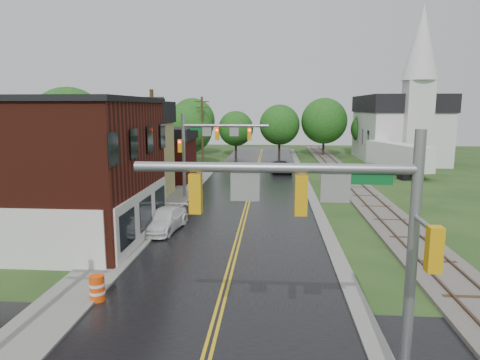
# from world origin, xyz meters

# --- Properties ---
(main_road) EXTENTS (10.00, 90.00, 0.02)m
(main_road) POSITION_xyz_m (0.00, 30.00, 0.00)
(main_road) COLOR black
(main_road) RESTS_ON ground
(curb_right) EXTENTS (0.80, 70.00, 0.12)m
(curb_right) POSITION_xyz_m (5.40, 35.00, 0.00)
(curb_right) COLOR gray
(curb_right) RESTS_ON ground
(sidewalk_left) EXTENTS (2.40, 50.00, 0.12)m
(sidewalk_left) POSITION_xyz_m (-6.20, 25.00, 0.00)
(sidewalk_left) COLOR gray
(sidewalk_left) RESTS_ON ground
(brick_building) EXTENTS (14.30, 10.30, 8.30)m
(brick_building) POSITION_xyz_m (-12.48, 15.00, 4.15)
(brick_building) COLOR #4C1A10
(brick_building) RESTS_ON ground
(yellow_house) EXTENTS (8.00, 7.00, 6.40)m
(yellow_house) POSITION_xyz_m (-11.00, 26.00, 3.20)
(yellow_house) COLOR tan
(yellow_house) RESTS_ON ground
(darkred_building) EXTENTS (7.00, 6.00, 4.40)m
(darkred_building) POSITION_xyz_m (-10.00, 35.00, 2.20)
(darkred_building) COLOR #3F0F0C
(darkred_building) RESTS_ON ground
(church) EXTENTS (10.40, 18.40, 20.00)m
(church) POSITION_xyz_m (20.00, 53.74, 5.83)
(church) COLOR silver
(church) RESTS_ON ground
(railroad) EXTENTS (3.20, 80.00, 0.30)m
(railroad) POSITION_xyz_m (10.00, 35.00, 0.11)
(railroad) COLOR #59544C
(railroad) RESTS_ON ground
(traffic_signal_near) EXTENTS (7.34, 0.30, 7.20)m
(traffic_signal_near) POSITION_xyz_m (3.47, 2.00, 4.97)
(traffic_signal_near) COLOR gray
(traffic_signal_near) RESTS_ON ground
(traffic_signal_far) EXTENTS (7.34, 0.43, 7.20)m
(traffic_signal_far) POSITION_xyz_m (-3.47, 27.00, 4.97)
(traffic_signal_far) COLOR gray
(traffic_signal_far) RESTS_ON ground
(utility_pole_b) EXTENTS (1.80, 0.28, 9.00)m
(utility_pole_b) POSITION_xyz_m (-6.80, 22.00, 4.72)
(utility_pole_b) COLOR #382616
(utility_pole_b) RESTS_ON ground
(utility_pole_c) EXTENTS (1.80, 0.28, 9.00)m
(utility_pole_c) POSITION_xyz_m (-6.80, 44.00, 4.72)
(utility_pole_c) COLOR #382616
(utility_pole_c) RESTS_ON ground
(tree_left_b) EXTENTS (7.60, 7.60, 9.69)m
(tree_left_b) POSITION_xyz_m (-17.85, 31.90, 5.72)
(tree_left_b) COLOR black
(tree_left_b) RESTS_ON ground
(tree_left_c) EXTENTS (6.00, 6.00, 7.65)m
(tree_left_c) POSITION_xyz_m (-13.85, 39.90, 4.51)
(tree_left_c) COLOR black
(tree_left_c) RESTS_ON ground
(tree_left_e) EXTENTS (6.40, 6.40, 8.16)m
(tree_left_e) POSITION_xyz_m (-8.85, 45.90, 4.81)
(tree_left_e) COLOR black
(tree_left_e) RESTS_ON ground
(suv_dark) EXTENTS (2.65, 5.09, 1.37)m
(suv_dark) POSITION_xyz_m (3.00, 41.80, 0.68)
(suv_dark) COLOR black
(suv_dark) RESTS_ON ground
(pickup_white) EXTENTS (2.54, 4.92, 1.36)m
(pickup_white) POSITION_xyz_m (-4.80, 16.90, 0.68)
(pickup_white) COLOR white
(pickup_white) RESTS_ON ground
(semi_trailer) EXTENTS (5.07, 11.34, 3.57)m
(semi_trailer) POSITION_xyz_m (16.53, 42.03, 2.14)
(semi_trailer) COLOR black
(semi_trailer) RESTS_ON ground
(construction_barrel) EXTENTS (0.71, 0.71, 1.07)m
(construction_barrel) POSITION_xyz_m (-5.00, 6.90, 0.53)
(construction_barrel) COLOR #EC490A
(construction_barrel) RESTS_ON ground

